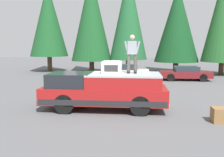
{
  "coord_description": "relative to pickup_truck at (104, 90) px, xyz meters",
  "views": [
    {
      "loc": [
        -11.37,
        -1.17,
        2.91
      ],
      "look_at": [
        0.13,
        -0.03,
        1.35
      ],
      "focal_mm": 40.29,
      "sensor_mm": 36.0,
      "label": 1
    }
  ],
  "objects": [
    {
      "name": "parked_car_white",
      "position": [
        11.03,
        -0.45,
        -0.29
      ],
      "size": [
        1.64,
        4.1,
        1.16
      ],
      "color": "white",
      "rests_on": "ground"
    },
    {
      "name": "pickup_truck",
      "position": [
        0.0,
        0.0,
        0.0
      ],
      "size": [
        2.01,
        5.54,
        1.65
      ],
      "color": "maroon",
      "rests_on": "ground"
    },
    {
      "name": "conifer_center_right",
      "position": [
        15.58,
        3.4,
        4.97
      ],
      "size": [
        4.25,
        4.25,
        10.48
      ],
      "color": "#4C3826",
      "rests_on": "ground"
    },
    {
      "name": "conifer_far_left",
      "position": [
        14.36,
        -9.63,
        5.0
      ],
      "size": [
        3.98,
        3.98,
        10.5
      ],
      "color": "#4C3826",
      "rests_on": "ground"
    },
    {
      "name": "wooden_crate",
      "position": [
        -1.46,
        -4.57,
        -0.59
      ],
      "size": [
        0.56,
        0.56,
        0.56
      ],
      "primitive_type": "cube",
      "color": "olive",
      "rests_on": "ground"
    },
    {
      "name": "conifer_left",
      "position": [
        16.24,
        -5.56,
        4.23
      ],
      "size": [
        4.62,
        4.62,
        9.1
      ],
      "color": "#4C3826",
      "rests_on": "ground"
    },
    {
      "name": "parked_car_maroon",
      "position": [
        10.02,
        -5.43,
        -0.29
      ],
      "size": [
        1.64,
        4.1,
        1.16
      ],
      "color": "maroon",
      "rests_on": "ground"
    },
    {
      "name": "conifer_right",
      "position": [
        15.84,
        8.14,
        4.67
      ],
      "size": [
        4.1,
        4.1,
        9.47
      ],
      "color": "#4C3826",
      "rests_on": "ground"
    },
    {
      "name": "conifer_center_left",
      "position": [
        15.54,
        -0.5,
        5.08
      ],
      "size": [
        3.9,
        3.9,
        10.55
      ],
      "color": "#4C3826",
      "rests_on": "ground"
    },
    {
      "name": "person_on_truck_bed",
      "position": [
        0.13,
        -1.22,
        1.68
      ],
      "size": [
        0.29,
        0.72,
        1.69
      ],
      "color": "#423D38",
      "rests_on": "pickup_truck"
    },
    {
      "name": "compressor_unit",
      "position": [
        -0.1,
        -0.34,
        1.05
      ],
      "size": [
        0.65,
        0.84,
        0.56
      ],
      "color": "white",
      "rests_on": "pickup_truck"
    },
    {
      "name": "ground_plane",
      "position": [
        0.37,
        -0.26,
        -0.87
      ],
      "size": [
        90.0,
        90.0,
        0.0
      ],
      "primitive_type": "plane",
      "color": "#565659"
    }
  ]
}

